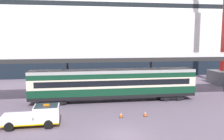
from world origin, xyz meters
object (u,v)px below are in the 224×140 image
(service_truck, at_px, (36,115))
(traffic_cone_near, at_px, (121,115))
(traffic_cone_mid, at_px, (145,113))
(train_carriage, at_px, (114,84))
(cruise_ship, at_px, (71,22))

(service_truck, height_order, traffic_cone_near, service_truck)
(traffic_cone_near, bearing_deg, traffic_cone_mid, -0.80)
(traffic_cone_near, distance_m, traffic_cone_mid, 2.56)
(traffic_cone_mid, bearing_deg, train_carriage, 109.03)
(train_carriage, distance_m, traffic_cone_mid, 7.30)
(traffic_cone_mid, bearing_deg, cruise_ship, 101.26)
(train_carriage, bearing_deg, service_truck, -137.48)
(train_carriage, xyz_separation_m, traffic_cone_mid, (2.29, -6.64, -1.99))
(cruise_ship, height_order, traffic_cone_near, cruise_ship)
(service_truck, bearing_deg, traffic_cone_mid, 5.92)
(cruise_ship, xyz_separation_m, service_truck, (-2.83, -40.83, -11.43))
(cruise_ship, xyz_separation_m, traffic_cone_near, (5.35, -39.68, -12.12))
(service_truck, relative_size, traffic_cone_mid, 8.33)
(train_carriage, distance_m, traffic_cone_near, 6.90)
(service_truck, bearing_deg, train_carriage, 42.52)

